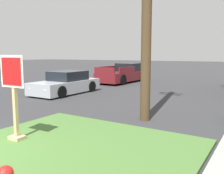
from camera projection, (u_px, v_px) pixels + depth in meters
name	position (u px, v px, depth m)	size (l,w,h in m)	color
grass_corner_patch	(53.00, 159.00, 5.06)	(5.33, 5.81, 0.08)	#477033
stop_sign	(14.00, 99.00, 5.99)	(0.78, 0.30, 2.08)	tan
manhole_cover	(30.00, 127.00, 7.40)	(0.70, 0.70, 0.02)	black
parked_sedan_silver	(66.00, 84.00, 13.87)	(1.98, 4.23, 1.25)	#ADB2B7
pickup_truck_maroon	(124.00, 74.00, 19.45)	(2.08, 5.27, 1.48)	maroon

